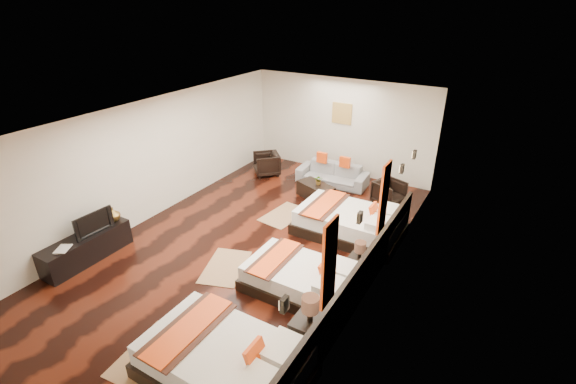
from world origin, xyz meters
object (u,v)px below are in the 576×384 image
Objects in this scene: nightstand_b at (358,265)px; armchair_left at (267,164)px; coffee_table at (316,191)px; sofa at (332,174)px; bed_near at (226,362)px; tv_console at (87,248)px; bed_far at (350,222)px; nightstand_a at (310,331)px; bed_mid at (302,278)px; figurine at (113,214)px; armchair_right at (389,193)px; table_plant at (319,180)px; tv at (92,222)px; book at (57,249)px.

nightstand_b is 5.36m from armchair_left.
armchair_left is at bearing 160.98° from coffee_table.
coffee_table is at bearing -93.67° from sofa.
tv_console is at bearing 168.82° from bed_near.
nightstand_a is (0.75, -3.37, 0.04)m from bed_far.
figurine is (-4.20, -0.63, 0.44)m from bed_mid.
nightstand_a is 1.42× the size of armchair_right.
nightstand_a is 5.28m from armchair_right.
figurine reaches higher than armchair_left.
tv_console is 0.91× the size of sofa.
bed_mid is 4.76m from sofa.
coffee_table is (-2.23, 2.61, -0.08)m from nightstand_b.
nightstand_a reaches higher than figurine.
figurine is 4.98m from table_plant.
figurine is at bearing 90.00° from tv_console.
bed_mid is at bearing -3.96° from armchair_left.
nightstand_a reaches higher than sofa.
bed_far is 5.39m from tv.
nightstand_b is (0.75, 3.04, -0.02)m from bed_near.
tv is at bearing 166.12° from bed_near.
coffee_table is at bearing 27.17° from armchair_left.
bed_near is at bearing -162.11° from armchair_right.
figurine is at bearing 90.00° from book.
armchair_right is at bearing 50.82° from tv_console.
nightstand_a is 1.19× the size of tv.
nightstand_b reaches higher than armchair_right.
table_plant reaches higher than book.
bed_near is at bearing -15.07° from armchair_left.
bed_near is 2.40× the size of nightstand_a.
table_plant is at bearing 131.38° from armchair_right.
bed_far is at bearing 89.90° from bed_mid.
nightstand_a reaches higher than armchair_right.
coffee_table is at bearing 63.27° from book.
bed_far is at bearing 102.48° from nightstand_a.
nightstand_a is at bearing -5.16° from armchair_left.
tv is (-4.90, -2.02, 0.51)m from nightstand_b.
sofa is 7.75× the size of table_plant.
armchair_left is (-1.99, -0.36, 0.04)m from sofa.
nightstand_b is 3.31m from armchair_right.
sofa is at bearing 65.20° from tv_console.
book is at bearing -155.48° from bed_mid.
book is at bearing -116.73° from coffee_table.
figurine is at bearing -121.43° from sofa.
tv_console is 5.53m from coffee_table.
armchair_left reaches higher than table_plant.
nightstand_b is 1.16× the size of armchair_right.
armchair_left is (0.67, 5.31, -0.46)m from tv.
tv_console is at bearing -162.17° from bed_mid.
armchair_left is 2.11m from coffee_table.
tv is 0.41× the size of sofa.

